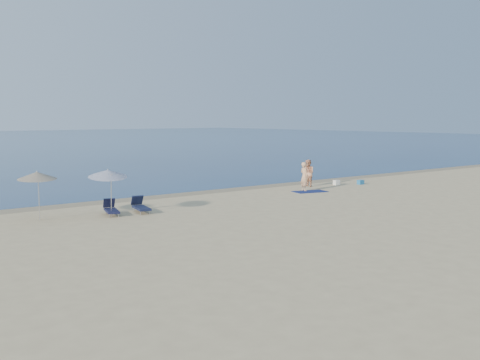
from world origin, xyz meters
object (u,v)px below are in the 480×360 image
(person_left, at_px, (304,177))
(umbrella_near, at_px, (108,173))
(person_right, at_px, (308,173))
(blue_cooler, at_px, (361,182))

(person_left, height_order, umbrella_near, umbrella_near)
(person_left, height_order, person_right, person_left)
(person_right, distance_m, umbrella_near, 15.25)
(person_left, xyz_separation_m, umbrella_near, (-13.20, -0.98, 1.05))
(blue_cooler, bearing_deg, umbrella_near, -175.02)
(umbrella_near, bearing_deg, person_left, 26.73)
(person_left, relative_size, blue_cooler, 4.25)
(person_right, height_order, blue_cooler, person_right)
(person_right, distance_m, blue_cooler, 3.86)
(person_left, bearing_deg, umbrella_near, 107.99)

